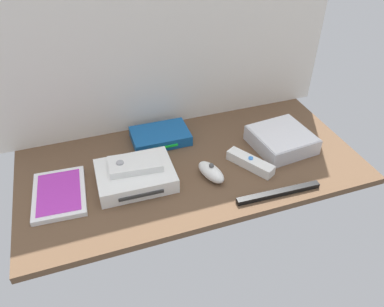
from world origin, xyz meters
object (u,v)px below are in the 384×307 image
Objects in this scene: mini_computer at (281,139)px; sensor_bar at (279,193)px; network_router at (160,136)px; remote_wand at (250,163)px; remote_classic_pad at (135,164)px; game_console at (135,176)px; remote_nunchuk at (211,172)px; game_case at (59,194)px.

mini_computer is 22.43cm from sensor_bar.
network_router is 1.24× the size of remote_wand.
remote_wand is 0.61× the size of sensor_bar.
sensor_bar is at bearing -23.37° from remote_classic_pad.
sensor_bar is (23.43, -34.57, -1.00)cm from network_router.
remote_nunchuk is at bearing -12.87° from game_console.
game_case is at bearing 153.19° from remote_nunchuk.
mini_computer is at bearing -5.98° from remote_wand.
remote_wand is 0.97× the size of remote_classic_pad.
game_case is 21.59cm from remote_classic_pad.
remote_wand reaches higher than sensor_bar.
mini_computer is at bearing 5.54° from remote_classic_pad.
sensor_bar is at bearing -58.48° from remote_nunchuk.
sensor_bar is (34.70, -18.91, -4.71)cm from remote_classic_pad.
remote_classic_pad is at bearing 140.41° from remote_wand.
game_case is 1.82× the size of remote_nunchuk.
game_case reaches higher than sensor_bar.
remote_classic_pad is (-32.64, 5.69, 3.90)cm from remote_wand.
remote_classic_pad is at bearing 153.54° from sensor_bar.
mini_computer is 1.23× the size of remote_classic_pad.
remote_nunchuk is (8.79, -22.08, 0.34)cm from network_router.
remote_nunchuk is 0.45× the size of sensor_bar.
remote_wand is at bearing -4.68° from remote_classic_pad.
game_console is 33.39cm from remote_wand.
mini_computer reaches higher than remote_wand.
game_console is 39.38cm from sensor_bar.
remote_classic_pad is (-11.27, -15.66, 3.71)cm from network_router.
remote_wand is 12.61cm from remote_nunchuk.
mini_computer is 38.17cm from network_router.
game_case is at bearing -174.61° from remote_classic_pad.
remote_classic_pad is 39.79cm from sensor_bar.
remote_nunchuk is 21.33cm from remote_classic_pad.
network_router is at bearing 59.48° from remote_classic_pad.
remote_classic_pad is 0.63× the size of sensor_bar.
sensor_bar is at bearing -25.32° from game_console.
game_console is at bearing -178.21° from mini_computer.
sensor_bar is at bearing -15.13° from game_case.
remote_wand is at bearing 100.99° from sensor_bar.
game_console is 20.72cm from game_case.
remote_wand is (53.72, -5.63, 0.75)cm from game_case.
network_router is at bearing 56.64° from game_console.
remote_nunchuk is at bearing 141.66° from sensor_bar.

